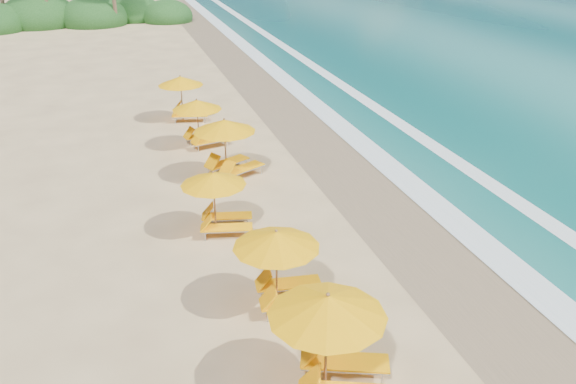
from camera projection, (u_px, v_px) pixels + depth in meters
name	position (u px, v px, depth m)	size (l,w,h in m)	color
ground	(288.00, 224.00, 20.13)	(160.00, 160.00, 0.00)	#D3B27C
wet_sand	(396.00, 209.00, 21.18)	(4.00, 160.00, 0.01)	#8C7453
surf_foam	(463.00, 199.00, 21.87)	(4.00, 160.00, 0.01)	white
station_1	(336.00, 338.00, 12.46)	(3.29, 3.24, 2.55)	olive
station_2	(283.00, 263.00, 15.42)	(2.65, 2.50, 2.30)	olive
station_3	(220.00, 198.00, 19.20)	(2.62, 2.51, 2.15)	olive
station_4	(229.00, 143.00, 23.35)	(3.26, 3.26, 2.46)	olive
station_5	(201.00, 119.00, 26.54)	(2.77, 2.68, 2.23)	olive
station_6	(185.00, 95.00, 30.06)	(2.80, 2.69, 2.30)	olive
treeline	(51.00, 15.00, 56.70)	(25.80, 8.80, 9.74)	#163D14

